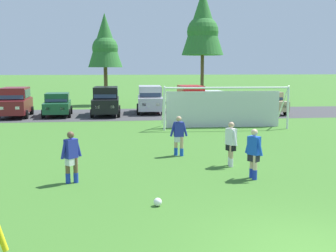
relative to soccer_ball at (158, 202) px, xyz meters
name	(u,v)px	position (x,y,z in m)	size (l,w,h in m)	color
ground_plane	(183,133)	(2.65, 11.85, -0.11)	(400.00, 400.00, 0.00)	#3D7028
parking_lot_strip	(163,114)	(2.65, 21.78, -0.11)	(52.00, 8.40, 0.01)	#3D3D3F
soccer_ball	(158,202)	(0.00, 0.00, 0.00)	(0.22, 0.22, 0.22)	white
soccer_goal	(224,106)	(5.42, 13.64, 1.18)	(7.49, 2.24, 2.57)	white
player_striker_near	(231,144)	(3.11, 4.05, 0.71)	(0.38, 0.73, 1.64)	tan
player_midfield_center	(71,157)	(-2.45, 2.52, 0.71)	(0.64, 0.51, 1.64)	brown
player_defender_far	(254,154)	(3.36, 2.27, 0.71)	(0.44, 0.69, 1.64)	beige
player_winger_left	(179,136)	(1.50, 6.08, 0.71)	(0.74, 0.29, 1.64)	tan
parked_car_slot_far_left	(15,102)	(-8.38, 21.00, 1.00)	(2.34, 4.70, 2.16)	maroon
parked_car_slot_left	(57,104)	(-5.38, 21.17, 0.77)	(2.22, 4.30, 1.72)	#194C2D
parked_car_slot_center_left	(106,101)	(-1.77, 21.14, 1.00)	(2.20, 4.63, 2.16)	black
parked_car_slot_center	(150,99)	(1.70, 22.51, 1.00)	(2.32, 4.70, 2.16)	#B2B2BC
parked_car_slot_center_right	(191,98)	(5.08, 22.76, 1.00)	(2.21, 4.64, 2.16)	red
parked_car_slot_right	(212,101)	(6.86, 22.62, 0.77)	(2.25, 4.31, 1.72)	silver
parked_car_slot_far_right	(269,102)	(11.06, 20.94, 0.77)	(2.17, 4.27, 1.72)	tan
tree_left_edge	(105,42)	(-1.96, 30.04, 5.90)	(3.28, 3.28, 8.76)	brown
tree_mid_left	(203,24)	(8.26, 33.28, 8.07)	(4.46, 4.46, 11.89)	brown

